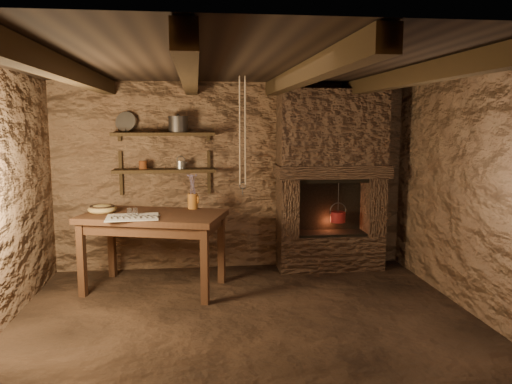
{
  "coord_description": "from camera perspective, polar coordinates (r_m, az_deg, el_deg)",
  "views": [
    {
      "loc": [
        -0.45,
        -4.41,
        1.9
      ],
      "look_at": [
        0.18,
        0.9,
        1.15
      ],
      "focal_mm": 35.0,
      "sensor_mm": 36.0,
      "label": 1
    }
  ],
  "objects": [
    {
      "name": "beam_far_left",
      "position": [
        4.55,
        -20.62,
        12.7
      ],
      "size": [
        0.14,
        3.95,
        0.16
      ],
      "primitive_type": "cube",
      "color": "black",
      "rests_on": "ceiling"
    },
    {
      "name": "beam_mid_right",
      "position": [
        4.53,
        5.51,
        13.19
      ],
      "size": [
        0.14,
        3.95,
        0.16
      ],
      "primitive_type": "cube",
      "color": "black",
      "rests_on": "ceiling"
    },
    {
      "name": "wooden_bowl",
      "position": [
        5.91,
        -17.18,
        -1.91
      ],
      "size": [
        0.39,
        0.39,
        0.11
      ],
      "primitive_type": "ellipsoid",
      "rotation": [
        0.0,
        0.0,
        0.27
      ],
      "color": "olive",
      "rests_on": "work_table"
    },
    {
      "name": "linen_cloth",
      "position": [
        5.53,
        -13.94,
        -2.8
      ],
      "size": [
        0.58,
        0.48,
        0.01
      ],
      "primitive_type": "cube",
      "rotation": [
        0.0,
        0.0,
        0.07
      ],
      "color": "beige",
      "rests_on": "work_table"
    },
    {
      "name": "shelf_upper",
      "position": [
        6.26,
        -10.51,
        6.53
      ],
      "size": [
        1.25,
        0.3,
        0.04
      ],
      "primitive_type": "cube",
      "color": "black",
      "rests_on": "back_wall"
    },
    {
      "name": "drinking_glasses",
      "position": [
        5.62,
        -13.64,
        -2.2
      ],
      "size": [
        0.18,
        0.05,
        0.07
      ],
      "primitive_type": null,
      "color": "white",
      "rests_on": "linen_cloth"
    },
    {
      "name": "back_wall",
      "position": [
        6.46,
        -2.74,
        1.81
      ],
      "size": [
        4.5,
        0.04,
        2.4
      ],
      "primitive_type": "cube",
      "color": "brown",
      "rests_on": "floor"
    },
    {
      "name": "right_wall",
      "position": [
        5.22,
        24.48,
        -0.41
      ],
      "size": [
        0.04,
        4.0,
        2.4
      ],
      "primitive_type": "cube",
      "color": "brown",
      "rests_on": "floor"
    },
    {
      "name": "stoneware_jug",
      "position": [
        5.93,
        -7.23,
        -0.21
      ],
      "size": [
        0.14,
        0.13,
        0.42
      ],
      "rotation": [
        0.0,
        0.0,
        0.14
      ],
      "color": "#91521C",
      "rests_on": "work_table"
    },
    {
      "name": "ceiling",
      "position": [
        4.46,
        -0.97,
        14.47
      ],
      "size": [
        4.5,
        4.0,
        0.04
      ],
      "primitive_type": "cube",
      "color": "black",
      "rests_on": "back_wall"
    },
    {
      "name": "red_pot",
      "position": [
        6.5,
        9.35,
        -2.73
      ],
      "size": [
        0.25,
        0.25,
        0.54
      ],
      "rotation": [
        0.0,
        0.0,
        -0.4
      ],
      "color": "maroon",
      "rests_on": "hearth"
    },
    {
      "name": "front_wall",
      "position": [
        2.55,
        3.69,
        -7.95
      ],
      "size": [
        4.5,
        0.04,
        2.4
      ],
      "primitive_type": "cube",
      "color": "brown",
      "rests_on": "floor"
    },
    {
      "name": "floor",
      "position": [
        4.82,
        -0.9,
        -15.18
      ],
      "size": [
        4.5,
        4.5,
        0.0
      ],
      "primitive_type": "plane",
      "color": "black",
      "rests_on": "ground"
    },
    {
      "name": "rusty_tin",
      "position": [
        6.3,
        -12.78,
        3.02
      ],
      "size": [
        0.12,
        0.12,
        0.1
      ],
      "primitive_type": "cylinder",
      "rotation": [
        0.0,
        0.0,
        -0.28
      ],
      "color": "#512410",
      "rests_on": "shelf_lower"
    },
    {
      "name": "work_table",
      "position": [
        5.8,
        -11.54,
        -6.37
      ],
      "size": [
        1.72,
        1.28,
        0.88
      ],
      "rotation": [
        0.0,
        0.0,
        -0.29
      ],
      "color": "#361F13",
      "rests_on": "floor"
    },
    {
      "name": "hanging_ropes",
      "position": [
        5.48,
        -1.55,
        6.99
      ],
      "size": [
        0.08,
        0.08,
        1.2
      ],
      "primitive_type": null,
      "color": "#CAB08E",
      "rests_on": "ceiling"
    },
    {
      "name": "hearth",
      "position": [
        6.44,
        8.57,
        1.94
      ],
      "size": [
        1.43,
        0.51,
        2.3
      ],
      "color": "#3B281D",
      "rests_on": "floor"
    },
    {
      "name": "shelf_lower",
      "position": [
        6.29,
        -10.4,
        2.43
      ],
      "size": [
        1.25,
        0.3,
        0.04
      ],
      "primitive_type": "cube",
      "color": "black",
      "rests_on": "back_wall"
    },
    {
      "name": "small_kettle",
      "position": [
        6.27,
        -8.59,
        3.1
      ],
      "size": [
        0.17,
        0.14,
        0.15
      ],
      "primitive_type": null,
      "rotation": [
        0.0,
        0.0,
        -0.23
      ],
      "color": "#9F9F9A",
      "rests_on": "shelf_lower"
    },
    {
      "name": "tin_pan",
      "position": [
        6.41,
        -14.64,
        7.76
      ],
      "size": [
        0.28,
        0.17,
        0.25
      ],
      "primitive_type": "cylinder",
      "rotation": [
        1.26,
        0.0,
        -0.26
      ],
      "color": "#9F9F9A",
      "rests_on": "shelf_upper"
    },
    {
      "name": "beam_far_right",
      "position": [
        4.84,
        17.46,
        12.54
      ],
      "size": [
        0.14,
        3.95,
        0.16
      ],
      "primitive_type": "cube",
      "color": "black",
      "rests_on": "ceiling"
    },
    {
      "name": "pewter_cutlery_row",
      "position": [
        5.51,
        -13.97,
        -2.74
      ],
      "size": [
        0.47,
        0.21,
        0.01
      ],
      "primitive_type": null,
      "rotation": [
        0.0,
        0.0,
        0.07
      ],
      "color": "gray",
      "rests_on": "linen_cloth"
    },
    {
      "name": "beam_mid_left",
      "position": [
        4.43,
        -7.6,
        13.28
      ],
      "size": [
        0.14,
        3.95,
        0.16
      ],
      "primitive_type": "cube",
      "color": "black",
      "rests_on": "ceiling"
    },
    {
      "name": "iron_stockpot",
      "position": [
        6.25,
        -8.87,
        7.57
      ],
      "size": [
        0.27,
        0.27,
        0.18
      ],
      "primitive_type": "cylinder",
      "rotation": [
        0.0,
        0.0,
        0.16
      ],
      "color": "#322E2C",
      "rests_on": "shelf_upper"
    }
  ]
}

